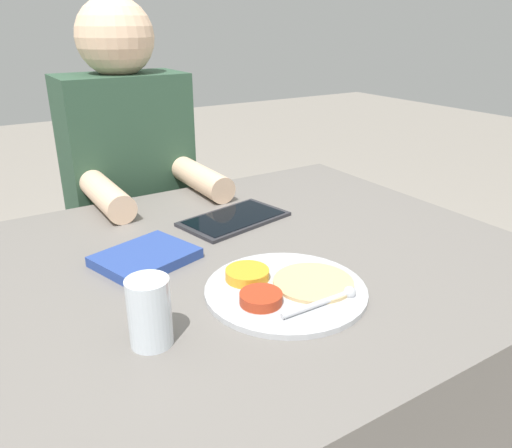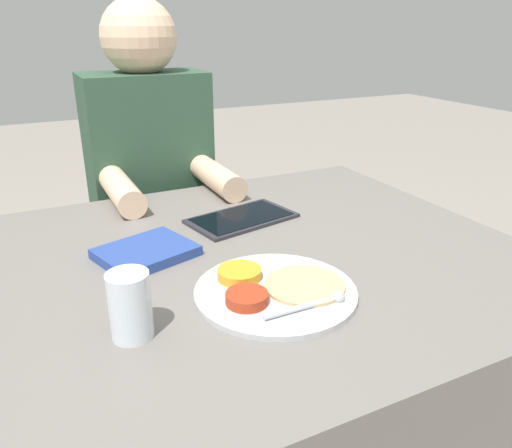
{
  "view_description": "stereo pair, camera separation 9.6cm",
  "coord_description": "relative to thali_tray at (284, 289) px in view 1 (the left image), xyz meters",
  "views": [
    {
      "loc": [
        -0.4,
        -0.77,
        1.19
      ],
      "look_at": [
        0.08,
        0.0,
        0.81
      ],
      "focal_mm": 35.0,
      "sensor_mm": 36.0,
      "label": 1
    },
    {
      "loc": [
        -0.32,
        -0.82,
        1.19
      ],
      "look_at": [
        0.08,
        0.0,
        0.81
      ],
      "focal_mm": 35.0,
      "sensor_mm": 36.0,
      "label": 2
    }
  ],
  "objects": [
    {
      "name": "dining_table",
      "position": [
        -0.04,
        0.16,
        -0.39
      ],
      "size": [
        1.24,
        0.92,
        0.75
      ],
      "color": "slate",
      "rests_on": "ground_plane"
    },
    {
      "name": "tablet_device",
      "position": [
        0.09,
        0.34,
        -0.0
      ],
      "size": [
        0.27,
        0.19,
        0.01
      ],
      "color": "#28282D",
      "rests_on": "dining_table"
    },
    {
      "name": "person_diner",
      "position": [
        -0.0,
        0.79,
        -0.16
      ],
      "size": [
        0.35,
        0.46,
        1.25
      ],
      "color": "black",
      "rests_on": "ground_plane"
    },
    {
      "name": "thali_tray",
      "position": [
        0.0,
        0.0,
        0.0
      ],
      "size": [
        0.28,
        0.28,
        0.03
      ],
      "color": "#B7BABF",
      "rests_on": "dining_table"
    },
    {
      "name": "drinking_glass",
      "position": [
        -0.24,
        -0.01,
        0.04
      ],
      "size": [
        0.06,
        0.06,
        0.1
      ],
      "color": "silver",
      "rests_on": "dining_table"
    },
    {
      "name": "red_notebook",
      "position": [
        -0.16,
        0.24,
        -0.0
      ],
      "size": [
        0.21,
        0.19,
        0.02
      ],
      "color": "silver",
      "rests_on": "dining_table"
    }
  ]
}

